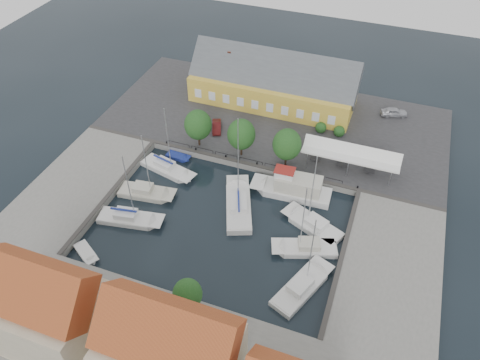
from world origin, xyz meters
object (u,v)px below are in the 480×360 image
at_px(east_boat_c, 301,288).
at_px(west_boat_a, 167,169).
at_px(east_boat_a, 313,226).
at_px(warehouse, 271,83).
at_px(car_red, 217,127).
at_px(east_boat_b, 306,249).
at_px(center_sailboat, 238,206).
at_px(launch_nw, 178,157).
at_px(west_boat_d, 129,219).
at_px(launch_sw, 86,254).
at_px(car_silver, 394,112).
at_px(tent_canopy, 351,154).
at_px(west_boat_b, 146,193).
at_px(trawler, 294,189).

distance_m(east_boat_c, west_boat_a, 27.87).
bearing_deg(east_boat_a, warehouse, 118.66).
distance_m(car_red, east_boat_b, 27.20).
relative_size(center_sailboat, launch_nw, 3.64).
xyz_separation_m(east_boat_a, east_boat_c, (1.02, -9.97, -0.00)).
xyz_separation_m(car_red, east_boat_c, (20.73, -24.50, -1.38)).
distance_m(east_boat_c, launch_nw, 29.49).
relative_size(east_boat_a, east_boat_c, 1.05).
height_order(west_boat_d, launch_sw, west_boat_d).
relative_size(car_silver, east_boat_b, 0.39).
xyz_separation_m(tent_canopy, launch_nw, (-25.43, -5.43, -3.59)).
height_order(warehouse, center_sailboat, center_sailboat).
height_order(car_red, east_boat_a, east_boat_a).
relative_size(east_boat_c, west_boat_a, 0.97).
bearing_deg(west_boat_a, east_boat_b, -18.25).
xyz_separation_m(east_boat_a, west_boat_b, (-23.79, -2.09, -0.00)).
bearing_deg(trawler, tent_canopy, 48.24).
bearing_deg(trawler, west_boat_b, -159.63).
bearing_deg(car_red, launch_sw, -123.37).
xyz_separation_m(car_silver, east_boat_a, (-6.88, -28.68, -1.50)).
xyz_separation_m(car_silver, car_red, (-26.59, -14.15, -0.12)).
xyz_separation_m(trawler, east_boat_a, (4.10, -5.22, -0.75)).
distance_m(west_boat_d, launch_sw, 7.24).
relative_size(center_sailboat, west_boat_d, 1.23).
relative_size(west_boat_a, west_boat_b, 1.08).
height_order(trawler, east_boat_b, east_boat_b).
bearing_deg(west_boat_b, launch_sw, -98.39).
xyz_separation_m(trawler, east_boat_c, (5.12, -15.19, -0.76)).
distance_m(east_boat_a, launch_nw, 24.17).
bearing_deg(west_boat_a, center_sailboat, -15.80).
bearing_deg(west_boat_b, east_boat_b, -4.82).
distance_m(launch_sw, launch_nw, 21.32).
bearing_deg(car_silver, west_boat_d, 121.75).
height_order(east_boat_b, east_boat_c, east_boat_c).
bearing_deg(launch_nw, car_red, 65.60).
bearing_deg(launch_nw, car_silver, 35.90).
relative_size(warehouse, center_sailboat, 1.94).
xyz_separation_m(center_sailboat, west_boat_a, (-12.79, 3.62, -0.09)).
bearing_deg(trawler, west_boat_d, -146.95).
xyz_separation_m(car_silver, west_boat_a, (-30.20, -25.07, -1.49)).
bearing_deg(center_sailboat, launch_nw, 151.20).
height_order(west_boat_d, launch_nw, west_boat_d).
relative_size(car_silver, trawler, 0.38).
relative_size(west_boat_a, launch_nw, 2.98).
relative_size(warehouse, launch_sw, 6.42).
bearing_deg(center_sailboat, tent_canopy, 44.02).
xyz_separation_m(car_red, east_boat_a, (19.71, -14.53, -1.38)).
xyz_separation_m(car_silver, trawler, (-10.99, -23.46, -0.74)).
distance_m(car_silver, car_red, 30.12).
xyz_separation_m(east_boat_c, west_boat_b, (-24.81, 7.87, 0.00)).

